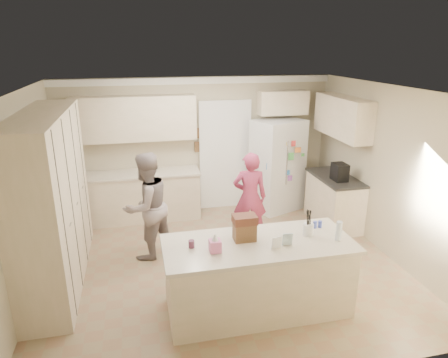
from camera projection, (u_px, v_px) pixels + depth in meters
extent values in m
cube|color=#8B7958|center=(223.00, 266.00, 6.03)|extent=(5.20, 4.60, 0.02)
cube|color=white|center=(222.00, 89.00, 5.18)|extent=(5.20, 4.60, 0.02)
cube|color=#C0B494|center=(197.00, 145.00, 7.74)|extent=(5.20, 0.02, 2.60)
cube|color=#C0B494|center=(279.00, 270.00, 3.47)|extent=(5.20, 0.02, 2.60)
cube|color=#C0B494|center=(22.00, 199.00, 5.07)|extent=(0.02, 4.60, 2.60)
cube|color=#C0B494|center=(388.00, 172.00, 6.14)|extent=(0.02, 4.60, 2.60)
cube|color=white|center=(196.00, 81.00, 7.30)|extent=(5.20, 0.08, 0.12)
cube|color=beige|center=(52.00, 200.00, 5.35)|extent=(0.60, 2.60, 2.35)
cube|color=beige|center=(140.00, 197.00, 7.49)|extent=(2.20, 0.60, 0.88)
cube|color=beige|center=(138.00, 174.00, 7.33)|extent=(2.24, 0.63, 0.04)
cube|color=beige|center=(134.00, 119.00, 7.14)|extent=(2.20, 0.35, 0.80)
cube|color=black|center=(225.00, 156.00, 7.91)|extent=(0.90, 0.06, 2.10)
cube|color=white|center=(225.00, 157.00, 7.87)|extent=(1.02, 0.03, 2.22)
cube|color=brown|center=(198.00, 133.00, 7.63)|extent=(0.15, 0.02, 0.20)
cube|color=brown|center=(198.00, 147.00, 7.71)|extent=(0.15, 0.02, 0.20)
cube|color=white|center=(277.00, 165.00, 7.85)|extent=(1.09, 0.98, 1.80)
cube|color=gray|center=(284.00, 171.00, 7.52)|extent=(0.02, 0.02, 1.78)
cube|color=black|center=(273.00, 159.00, 7.39)|extent=(0.22, 0.03, 0.35)
cylinder|color=silver|center=(282.00, 163.00, 7.45)|extent=(0.02, 0.02, 0.85)
cylinder|color=silver|center=(287.00, 163.00, 7.47)|extent=(0.02, 0.02, 0.85)
cube|color=beige|center=(283.00, 103.00, 7.65)|extent=(0.95, 0.35, 0.45)
cube|color=beige|center=(334.00, 201.00, 7.28)|extent=(0.60, 1.20, 0.88)
cube|color=#2D2B28|center=(335.00, 178.00, 7.13)|extent=(0.63, 1.24, 0.04)
cube|color=beige|center=(342.00, 117.00, 7.01)|extent=(0.35, 1.50, 0.70)
cube|color=black|center=(340.00, 172.00, 6.88)|extent=(0.22, 0.28, 0.30)
cube|color=beige|center=(258.00, 278.00, 4.91)|extent=(2.20, 0.90, 0.88)
cube|color=beige|center=(259.00, 244.00, 4.76)|extent=(2.28, 0.96, 0.05)
cylinder|color=white|center=(308.00, 230.00, 4.91)|extent=(0.13, 0.13, 0.15)
cube|color=pink|center=(215.00, 246.00, 4.52)|extent=(0.13, 0.13, 0.14)
cone|color=white|center=(215.00, 237.00, 4.49)|extent=(0.08, 0.08, 0.08)
cube|color=brown|center=(245.00, 232.00, 4.78)|extent=(0.26, 0.18, 0.22)
cube|color=#592D1E|center=(245.00, 219.00, 4.72)|extent=(0.28, 0.20, 0.10)
cylinder|color=#59263F|center=(191.00, 244.00, 4.62)|extent=(0.07, 0.07, 0.09)
cube|color=white|center=(277.00, 243.00, 4.57)|extent=(0.12, 0.06, 0.16)
cube|color=silver|center=(287.00, 239.00, 4.65)|extent=(0.12, 0.05, 0.16)
cylinder|color=silver|center=(339.00, 231.00, 4.77)|extent=(0.07, 0.07, 0.24)
cylinder|color=#3A4AAF|center=(315.00, 225.00, 5.11)|extent=(0.05, 0.05, 0.09)
cylinder|color=#3A4AAF|center=(320.00, 224.00, 5.12)|extent=(0.05, 0.05, 0.09)
imported|color=gray|center=(147.00, 206.00, 6.04)|extent=(1.03, 1.00, 1.67)
imported|color=#B93D68|center=(250.00, 197.00, 6.59)|extent=(0.62, 0.47, 1.53)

